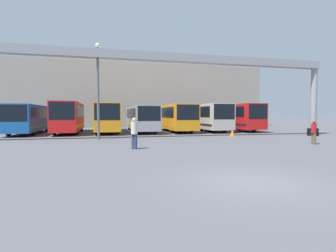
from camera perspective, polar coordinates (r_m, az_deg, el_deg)
name	(u,v)px	position (r m, az deg, el deg)	size (l,w,h in m)	color
ground_plane	(253,182)	(8.49, 17.96, -11.52)	(200.00, 200.00, 0.00)	#47474C
building_backdrop	(128,97)	(47.82, -8.74, 6.24)	(45.55, 12.00, 10.27)	gray
overhead_gantry	(155,66)	(22.82, -2.75, 12.99)	(32.92, 0.80, 7.27)	gray
bus_slot_0	(30,117)	(31.50, -27.89, 1.68)	(2.55, 10.88, 2.99)	#1959A5
bus_slot_1	(69,116)	(30.61, -20.71, 2.10)	(2.44, 10.54, 3.28)	red
bus_slot_2	(106,116)	(30.85, -13.25, 2.11)	(2.61, 11.43, 3.18)	orange
bus_slot_3	(141,117)	(31.23, -5.91, 1.94)	(2.50, 11.57, 2.96)	#999EA5
bus_slot_4	(174,116)	(31.51, 1.42, 2.13)	(2.63, 10.49, 3.13)	orange
bus_slot_5	(205,116)	(33.06, 7.96, 2.22)	(2.60, 11.07, 3.23)	beige
bus_slot_6	(233,116)	(34.79, 14.03, 2.21)	(2.47, 11.17, 3.26)	red
pedestrian_near_left	(134,132)	(15.52, -7.35, -1.38)	(0.39, 0.39, 1.85)	navy
pedestrian_mid_right	(314,132)	(20.39, 29.14, -1.08)	(0.34, 0.34, 1.63)	brown
traffic_cone	(232,133)	(25.08, 13.83, -1.47)	(0.45, 0.45, 0.63)	orange
tire_stack	(313,132)	(28.71, 28.98, -1.12)	(1.04, 1.04, 0.72)	black
lamp_post	(98,87)	(22.00, -14.99, 8.16)	(0.36, 0.36, 7.73)	#595B60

